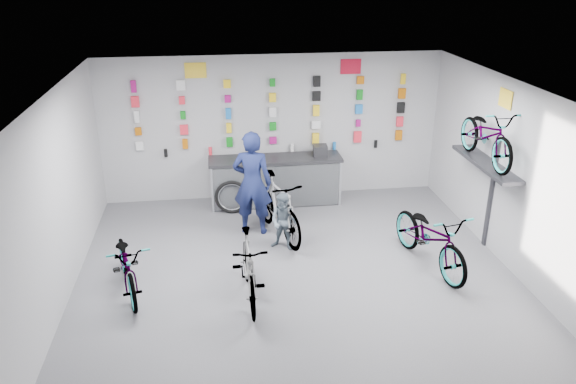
{
  "coord_description": "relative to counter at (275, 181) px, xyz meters",
  "views": [
    {
      "loc": [
        -1.2,
        -7.15,
        4.74
      ],
      "look_at": [
        -0.03,
        1.4,
        1.13
      ],
      "focal_mm": 35.0,
      "sensor_mm": 36.0,
      "label": 1
    }
  ],
  "objects": [
    {
      "name": "bike_right",
      "position": [
        2.22,
        -2.91,
        0.05
      ],
      "size": [
        1.12,
        2.14,
        1.07
      ],
      "primitive_type": "imported",
      "rotation": [
        0.0,
        0.0,
        0.21
      ],
      "color": "gray",
      "rests_on": "floor"
    },
    {
      "name": "sign_side",
      "position": [
        3.48,
        -2.34,
        2.16
      ],
      "size": [
        0.02,
        0.4,
        0.3
      ],
      "primitive_type": "cube",
      "color": "yellow",
      "rests_on": "wall_right"
    },
    {
      "name": "sign_right",
      "position": [
        1.6,
        0.44,
        2.23
      ],
      "size": [
        0.42,
        0.02,
        0.3
      ],
      "primitive_type": "cube",
      "color": "red",
      "rests_on": "wall_back"
    },
    {
      "name": "bike_left",
      "position": [
        -2.61,
        -3.03,
        -0.03
      ],
      "size": [
        1.02,
        1.84,
        0.92
      ],
      "primitive_type": "imported",
      "rotation": [
        0.0,
        0.0,
        0.25
      ],
      "color": "gray",
      "rests_on": "floor"
    },
    {
      "name": "clerk",
      "position": [
        -0.57,
        -1.26,
        0.49
      ],
      "size": [
        0.81,
        0.63,
        1.95
      ],
      "primitive_type": "imported",
      "rotation": [
        0.0,
        0.0,
        2.89
      ],
      "color": "#141C46",
      "rests_on": "floor"
    },
    {
      "name": "bike_center",
      "position": [
        -0.8,
        -3.49,
        0.03
      ],
      "size": [
        0.52,
        1.73,
        1.03
      ],
      "primitive_type": "imported",
      "rotation": [
        0.0,
        0.0,
        0.02
      ],
      "color": "gray",
      "rests_on": "floor"
    },
    {
      "name": "wall_back",
      "position": [
        0.0,
        0.46,
        1.01
      ],
      "size": [
        7.0,
        0.0,
        7.0
      ],
      "primitive_type": "plane",
      "rotation": [
        1.57,
        0.0,
        0.0
      ],
      "color": "#B4B4B7",
      "rests_on": "floor"
    },
    {
      "name": "merch_wall",
      "position": [
        0.12,
        0.39,
        1.3
      ],
      "size": [
        5.56,
        0.08,
        1.57
      ],
      "color": "silver",
      "rests_on": "wall_back"
    },
    {
      "name": "customer",
      "position": [
        -0.08,
        -2.0,
        0.03
      ],
      "size": [
        0.63,
        0.59,
        1.04
      ],
      "primitive_type": "imported",
      "rotation": [
        0.0,
        0.0,
        -0.49
      ],
      "color": "slate",
      "rests_on": "floor"
    },
    {
      "name": "bike_wall",
      "position": [
        3.25,
        -2.34,
        1.57
      ],
      "size": [
        0.63,
        1.8,
        0.95
      ],
      "primitive_type": "imported",
      "color": "gray",
      "rests_on": "wall_bracket"
    },
    {
      "name": "counter",
      "position": [
        0.0,
        0.0,
        0.0
      ],
      "size": [
        2.7,
        0.66,
        1.0
      ],
      "color": "black",
      "rests_on": "floor"
    },
    {
      "name": "sign_left",
      "position": [
        -1.5,
        0.44,
        2.23
      ],
      "size": [
        0.42,
        0.02,
        0.3
      ],
      "primitive_type": "cube",
      "color": "yellow",
      "rests_on": "wall_back"
    },
    {
      "name": "wall_left",
      "position": [
        -3.5,
        -3.54,
        1.01
      ],
      "size": [
        0.0,
        8.0,
        8.0
      ],
      "primitive_type": "plane",
      "rotation": [
        1.57,
        0.0,
        1.57
      ],
      "color": "#B4B4B7",
      "rests_on": "floor"
    },
    {
      "name": "floor",
      "position": [
        0.0,
        -3.54,
        -0.49
      ],
      "size": [
        8.0,
        8.0,
        0.0
      ],
      "primitive_type": "plane",
      "color": "#4E4E52",
      "rests_on": "ground"
    },
    {
      "name": "wall_right",
      "position": [
        3.5,
        -3.54,
        1.01
      ],
      "size": [
        0.0,
        8.0,
        8.0
      ],
      "primitive_type": "plane",
      "rotation": [
        1.57,
        0.0,
        -1.57
      ],
      "color": "#B4B4B7",
      "rests_on": "floor"
    },
    {
      "name": "ceiling",
      "position": [
        0.0,
        -3.54,
        2.51
      ],
      "size": [
        8.0,
        8.0,
        0.0
      ],
      "primitive_type": "plane",
      "rotation": [
        3.14,
        0.0,
        0.0
      ],
      "color": "white",
      "rests_on": "wall_back"
    },
    {
      "name": "spare_wheel",
      "position": [
        -0.92,
        -0.37,
        -0.15
      ],
      "size": [
        0.69,
        0.17,
        0.69
      ],
      "rotation": [
        0.0,
        0.0,
        -0.07
      ],
      "color": "black",
      "rests_on": "floor"
    },
    {
      "name": "register",
      "position": [
        0.93,
        0.01,
        0.62
      ],
      "size": [
        0.3,
        0.32,
        0.22
      ],
      "primitive_type": "cube",
      "rotation": [
        0.0,
        0.0,
        -0.08
      ],
      "color": "black",
      "rests_on": "counter"
    },
    {
      "name": "wall_bracket",
      "position": [
        3.33,
        -2.34,
        0.98
      ],
      "size": [
        0.39,
        1.9,
        2.0
      ],
      "color": "#333338",
      "rests_on": "wall_right"
    },
    {
      "name": "bike_service",
      "position": [
        -0.12,
        -1.48,
        0.1
      ],
      "size": [
        1.09,
        2.01,
        1.16
      ],
      "primitive_type": "imported",
      "rotation": [
        0.0,
        0.0,
        0.3
      ],
      "color": "gray",
      "rests_on": "floor"
    }
  ]
}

